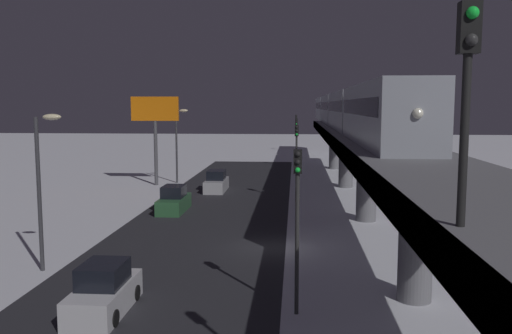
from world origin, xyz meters
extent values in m
plane|color=white|center=(0.00, 0.00, 0.00)|extent=(240.00, 240.00, 0.00)
cube|color=#28282D|center=(4.39, 0.00, 0.00)|extent=(11.00, 92.88, 0.01)
cube|color=slate|center=(-6.58, 0.00, 5.45)|extent=(5.00, 92.88, 0.80)
cube|color=#38383D|center=(-4.20, 0.00, 5.45)|extent=(0.24, 91.03, 0.80)
cylinder|color=slate|center=(-6.58, -38.70, 2.53)|extent=(1.40, 1.40, 5.05)
cylinder|color=slate|center=(-6.58, -23.22, 2.53)|extent=(1.40, 1.40, 5.05)
cylinder|color=slate|center=(-6.58, -7.74, 2.53)|extent=(1.40, 1.40, 5.05)
cylinder|color=slate|center=(-6.58, 7.74, 2.53)|extent=(1.40, 1.40, 5.05)
cube|color=#999EA8|center=(-6.58, -1.74, 7.55)|extent=(2.90, 18.00, 3.40)
cube|color=black|center=(-6.58, -1.74, 7.96)|extent=(2.94, 16.20, 0.90)
cube|color=#999EA8|center=(-6.58, -20.34, 7.55)|extent=(2.90, 18.00, 3.40)
cube|color=black|center=(-6.58, -20.34, 7.96)|extent=(2.94, 16.20, 0.90)
cube|color=#999EA8|center=(-6.58, -38.94, 7.55)|extent=(2.90, 18.00, 3.40)
cube|color=black|center=(-6.58, -38.94, 7.96)|extent=(2.94, 16.20, 0.90)
cube|color=#999EA8|center=(-6.58, -57.54, 7.55)|extent=(2.90, 18.00, 3.40)
cube|color=black|center=(-6.58, -57.54, 7.96)|extent=(2.94, 16.20, 0.90)
sphere|color=white|center=(-6.58, 7.31, 7.72)|extent=(0.44, 0.44, 0.44)
cylinder|color=black|center=(-4.63, 19.80, 7.45)|extent=(0.16, 0.16, 3.20)
cube|color=black|center=(-4.63, 19.80, 9.40)|extent=(0.36, 0.28, 0.90)
sphere|color=#19F23F|center=(-4.63, 19.96, 9.63)|extent=(0.22, 0.22, 0.22)
sphere|color=#333333|center=(-4.63, 19.96, 9.17)|extent=(0.22, 0.22, 0.22)
cube|color=silver|center=(5.79, 9.95, 0.55)|extent=(1.80, 4.34, 1.10)
cube|color=black|center=(5.79, 9.95, 1.54)|extent=(1.58, 2.08, 0.87)
cylinder|color=black|center=(4.94, 11.29, 0.32)|extent=(0.20, 0.64, 0.64)
cylinder|color=black|center=(6.65, 11.29, 0.32)|extent=(0.20, 0.64, 0.64)
cylinder|color=black|center=(4.94, 8.60, 0.32)|extent=(0.20, 0.64, 0.64)
cylinder|color=black|center=(6.65, 8.60, 0.32)|extent=(0.20, 0.64, 0.64)
cube|color=#B2B2B7|center=(5.79, -19.91, 0.55)|extent=(1.80, 4.65, 1.10)
cube|color=black|center=(5.79, -19.91, 1.54)|extent=(1.58, 2.23, 0.87)
cube|color=#2D6038|center=(7.59, -10.01, 0.55)|extent=(1.80, 4.63, 1.10)
cube|color=black|center=(7.59, -10.01, 1.54)|extent=(1.58, 2.22, 0.87)
cylinder|color=#2D2D2D|center=(-1.71, 9.57, 2.75)|extent=(0.16, 0.16, 5.50)
cube|color=black|center=(-1.71, 9.57, 5.95)|extent=(0.32, 0.32, 0.90)
sphere|color=black|center=(-1.71, 9.75, 6.25)|extent=(0.20, 0.20, 0.20)
sphere|color=black|center=(-1.71, 9.75, 5.95)|extent=(0.20, 0.20, 0.20)
sphere|color=#19E53F|center=(-1.71, 9.75, 5.65)|extent=(0.20, 0.20, 0.20)
cylinder|color=#2D2D2D|center=(-1.71, -14.89, 2.75)|extent=(0.16, 0.16, 5.50)
cube|color=black|center=(-1.71, -14.89, 5.95)|extent=(0.32, 0.32, 0.90)
sphere|color=black|center=(-1.71, -14.71, 6.25)|extent=(0.20, 0.20, 0.20)
sphere|color=black|center=(-1.71, -14.71, 5.95)|extent=(0.20, 0.20, 0.20)
sphere|color=#19E53F|center=(-1.71, -14.71, 5.65)|extent=(0.20, 0.20, 0.20)
cylinder|color=#2D2D2D|center=(-1.71, -39.36, 2.75)|extent=(0.16, 0.16, 5.50)
cube|color=black|center=(-1.71, -39.36, 5.95)|extent=(0.32, 0.32, 0.90)
sphere|color=black|center=(-1.71, -39.18, 6.25)|extent=(0.20, 0.20, 0.20)
sphere|color=black|center=(-1.71, -39.18, 5.95)|extent=(0.20, 0.20, 0.20)
sphere|color=#19E53F|center=(-1.71, -39.18, 5.65)|extent=(0.20, 0.20, 0.20)
cylinder|color=#2D2D2D|center=(-1.71, -63.82, 2.75)|extent=(0.16, 0.16, 5.50)
cube|color=black|center=(-1.71, -63.82, 5.95)|extent=(0.32, 0.32, 0.90)
sphere|color=black|center=(-1.71, -63.64, 6.25)|extent=(0.20, 0.20, 0.20)
sphere|color=black|center=(-1.71, -63.64, 5.95)|extent=(0.20, 0.20, 0.20)
sphere|color=#19E53F|center=(-1.71, -63.64, 5.65)|extent=(0.20, 0.20, 0.20)
cylinder|color=#4C4C51|center=(12.43, -23.24, 3.25)|extent=(0.36, 0.36, 6.50)
cube|color=orange|center=(12.43, -23.24, 7.70)|extent=(4.80, 0.30, 2.40)
cylinder|color=#38383D|center=(10.69, 5.00, 3.75)|extent=(0.20, 0.20, 7.50)
ellipsoid|color=#F4E5B2|center=(9.89, 5.00, 7.50)|extent=(0.90, 0.44, 0.30)
cylinder|color=#38383D|center=(10.69, -25.00, 3.75)|extent=(0.20, 0.20, 7.50)
ellipsoid|color=#F4E5B2|center=(9.89, -25.00, 7.50)|extent=(0.90, 0.44, 0.30)
camera|label=1|loc=(-1.62, 29.65, 8.06)|focal=37.62mm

